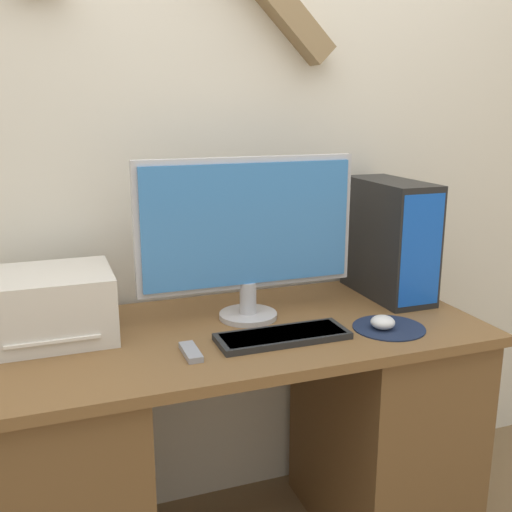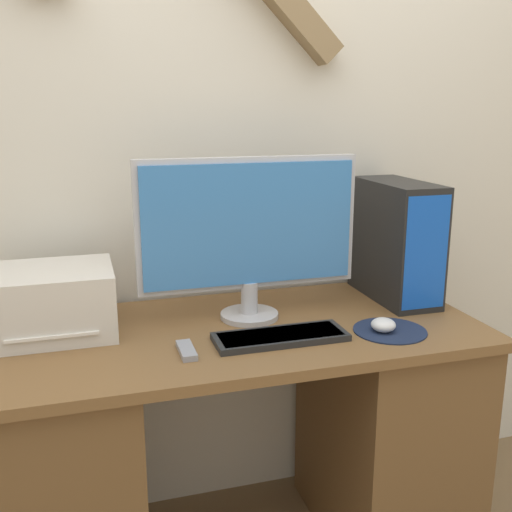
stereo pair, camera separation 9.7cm
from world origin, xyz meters
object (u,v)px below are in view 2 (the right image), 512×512
object	(u,v)px
monitor	(249,230)
printer	(52,302)
remote_control	(187,350)
mouse	(383,325)
computer_tower	(396,241)
keyboard	(280,336)

from	to	relation	value
monitor	printer	bearing A→B (deg)	176.16
monitor	remote_control	xyz separation A→B (m)	(-0.23, -0.21, -0.26)
monitor	printer	xyz separation A→B (m)	(-0.56, 0.04, -0.18)
mouse	remote_control	bearing A→B (deg)	178.42
remote_control	printer	bearing A→B (deg)	142.87
computer_tower	monitor	bearing A→B (deg)	-174.39
monitor	printer	world-z (taller)	monitor
keyboard	mouse	xyz separation A→B (m)	(0.30, -0.03, 0.01)
computer_tower	remote_control	bearing A→B (deg)	-160.55
remote_control	monitor	bearing A→B (deg)	42.81
keyboard	computer_tower	bearing A→B (deg)	27.10
monitor	mouse	xyz separation A→B (m)	(0.33, -0.23, -0.25)
computer_tower	remote_control	size ratio (longest dim) A/B	3.32
monitor	computer_tower	xyz separation A→B (m)	(0.52, 0.05, -0.08)
computer_tower	printer	xyz separation A→B (m)	(-1.08, -0.01, -0.10)
keyboard	remote_control	distance (m)	0.26
mouse	remote_control	world-z (taller)	mouse
computer_tower	printer	bearing A→B (deg)	-179.31
keyboard	mouse	world-z (taller)	mouse
monitor	mouse	world-z (taller)	monitor
computer_tower	keyboard	bearing A→B (deg)	-152.90
printer	remote_control	distance (m)	0.42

